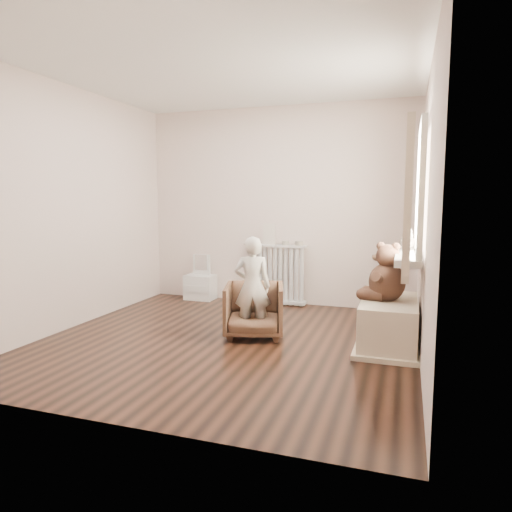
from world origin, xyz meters
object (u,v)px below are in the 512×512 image
(toy_vanity, at_px, (200,280))
(child, at_px, (252,286))
(radiator, at_px, (278,275))
(armchair, at_px, (254,310))
(toy_bench, at_px, (389,326))
(teddy_bear, at_px, (387,277))
(plush_cat, at_px, (408,240))

(toy_vanity, height_order, child, child)
(radiator, relative_size, armchair, 1.34)
(radiator, relative_size, toy_bench, 0.84)
(radiator, distance_m, teddy_bear, 2.01)
(toy_vanity, relative_size, child, 0.62)
(teddy_bear, bearing_deg, armchair, -165.94)
(child, relative_size, toy_bench, 1.06)
(teddy_bear, xyz_separation_m, plush_cat, (0.17, 0.33, 0.33))
(toy_vanity, distance_m, plush_cat, 3.00)
(armchair, bearing_deg, child, -105.96)
(armchair, distance_m, teddy_bear, 1.36)
(teddy_bear, bearing_deg, radiator, 147.34)
(armchair, height_order, child, child)
(radiator, height_order, toy_bench, radiator)
(toy_vanity, distance_m, armchair, 1.90)
(child, bearing_deg, toy_bench, 169.74)
(plush_cat, bearing_deg, armchair, -149.31)
(radiator, relative_size, toy_vanity, 1.28)
(radiator, relative_size, child, 0.79)
(toy_bench, relative_size, plush_cat, 4.06)
(plush_cat, bearing_deg, radiator, 162.58)
(radiator, xyz_separation_m, teddy_bear, (1.45, -1.36, 0.28))
(radiator, bearing_deg, armchair, -83.99)
(toy_vanity, distance_m, teddy_bear, 2.91)
(armchair, relative_size, child, 0.59)
(toy_bench, bearing_deg, radiator, 137.36)
(child, xyz_separation_m, teddy_bear, (1.29, 0.13, 0.15))
(armchair, relative_size, teddy_bear, 1.11)
(armchair, bearing_deg, teddy_bear, -12.56)
(armchair, height_order, plush_cat, plush_cat)
(radiator, relative_size, plush_cat, 3.40)
(child, bearing_deg, armchair, -105.96)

